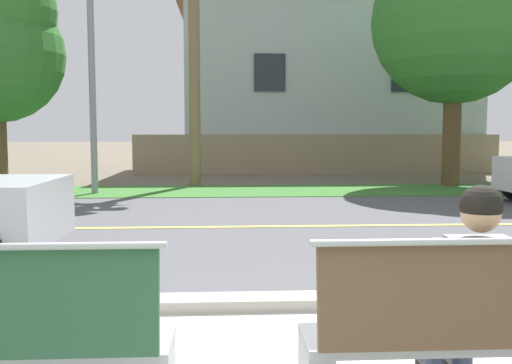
{
  "coord_description": "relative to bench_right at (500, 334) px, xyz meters",
  "views": [
    {
      "loc": [
        -0.07,
        -2.43,
        1.54
      ],
      "look_at": [
        0.26,
        3.48,
        1.0
      ],
      "focal_mm": 39.78,
      "sensor_mm": 36.0,
      "label": 1
    }
  ],
  "objects": [
    {
      "name": "bench_right",
      "position": [
        0.0,
        0.0,
        0.0
      ],
      "size": [
        2.08,
        0.48,
        1.01
      ],
      "color": "#9EA0A8",
      "rests_on": "ground_plane"
    },
    {
      "name": "shade_tree_left",
      "position": [
        5.0,
        12.54,
        4.39
      ],
      "size": [
        4.52,
        4.52,
        7.46
      ],
      "color": "brown",
      "rests_on": "ground_plane"
    },
    {
      "name": "ground_plane",
      "position": [
        -1.39,
        7.59,
        -0.47
      ],
      "size": [
        140.0,
        140.0,
        0.0
      ],
      "primitive_type": "plane",
      "color": "#665B4C"
    },
    {
      "name": "road_centre_line",
      "position": [
        -1.39,
        6.09,
        -0.46
      ],
      "size": [
        48.0,
        0.14,
        0.01
      ],
      "primitive_type": "cube",
      "color": "#E0CC4C",
      "rests_on": "ground_plane"
    },
    {
      "name": "streetlamp",
      "position": [
        -4.62,
        11.32,
        3.84
      ],
      "size": [
        0.24,
        2.1,
        7.58
      ],
      "color": "gray",
      "rests_on": "ground_plane"
    },
    {
      "name": "garden_wall",
      "position": [
        1.87,
        17.12,
        0.23
      ],
      "size": [
        13.0,
        0.36,
        1.4
      ],
      "primitive_type": "cube",
      "color": "gray",
      "rests_on": "ground_plane"
    },
    {
      "name": "house_across_street",
      "position": [
        2.57,
        20.32,
        3.11
      ],
      "size": [
        11.67,
        6.91,
        7.06
      ],
      "color": "#A3ADB2",
      "rests_on": "ground_plane"
    },
    {
      "name": "seated_person_grey",
      "position": [
        -0.09,
        0.17,
        0.21
      ],
      "size": [
        0.52,
        0.68,
        1.25
      ],
      "color": "#333D56",
      "rests_on": "ground_plane"
    },
    {
      "name": "street_asphalt",
      "position": [
        -1.39,
        6.09,
        -0.46
      ],
      "size": [
        52.0,
        8.0,
        0.01
      ],
      "primitive_type": "cube",
      "color": "#515156",
      "rests_on": "ground_plane"
    },
    {
      "name": "curb_edge",
      "position": [
        -1.39,
        1.94,
        -0.41
      ],
      "size": [
        44.0,
        0.3,
        0.11
      ],
      "primitive_type": "cube",
      "color": "#ADA89E",
      "rests_on": "ground_plane"
    },
    {
      "name": "far_verge_grass",
      "position": [
        -1.39,
        11.53,
        -0.46
      ],
      "size": [
        48.0,
        2.8,
        0.02
      ],
      "primitive_type": "cube",
      "color": "#38702D",
      "rests_on": "ground_plane"
    }
  ]
}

